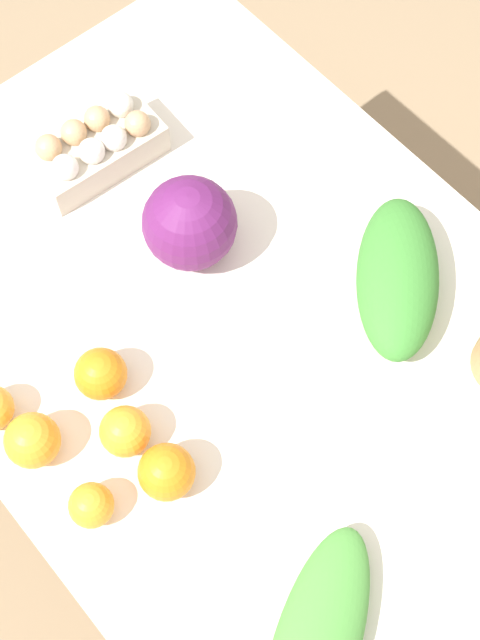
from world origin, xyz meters
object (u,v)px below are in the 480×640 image
at_px(orange_0, 91,505).
at_px(egg_carton, 96,146).
at_px(orange_1, 167,472).
at_px(orange_4, 101,374).
at_px(orange_2, 32,440).
at_px(greens_bunch_scallion, 398,277).
at_px(orange_3, 125,431).
at_px(cabbage_purple, 190,223).

bearing_deg(orange_0, egg_carton, -37.58).
relative_size(orange_1, orange_4, 1.04).
xyz_separation_m(orange_0, orange_2, (0.13, 0.01, 0.01)).
distance_m(greens_bunch_scallion, orange_1, 0.46).
height_order(greens_bunch_scallion, orange_3, greens_bunch_scallion).
distance_m(egg_carton, orange_3, 0.50).
bearing_deg(orange_2, orange_3, -124.53).
bearing_deg(egg_carton, orange_4, -122.87).
relative_size(egg_carton, orange_2, 2.81).
xyz_separation_m(cabbage_purple, orange_3, (-0.19, 0.28, -0.04)).
xyz_separation_m(orange_0, orange_1, (-0.03, -0.11, 0.01)).
xyz_separation_m(egg_carton, orange_4, (-0.33, 0.24, -0.00)).
xyz_separation_m(cabbage_purple, orange_2, (-0.12, 0.39, -0.03)).
bearing_deg(greens_bunch_scallion, egg_carton, 21.80).
height_order(egg_carton, orange_3, egg_carton).
bearing_deg(greens_bunch_scallion, orange_3, 80.20).
distance_m(orange_0, orange_1, 0.11).
relative_size(greens_bunch_scallion, orange_0, 4.38).
distance_m(orange_0, orange_2, 0.13).
relative_size(orange_2, orange_3, 1.08).
relative_size(greens_bunch_scallion, orange_4, 3.57).
height_order(cabbage_purple, orange_1, cabbage_purple).
bearing_deg(greens_bunch_scallion, orange_4, 68.48).
bearing_deg(egg_carton, greens_bunch_scallion, -65.17).
height_order(orange_0, orange_3, orange_3).
relative_size(cabbage_purple, greens_bunch_scallion, 0.53).
xyz_separation_m(greens_bunch_scallion, orange_1, (-0.01, 0.46, -0.01)).
height_order(egg_carton, orange_0, egg_carton).
xyz_separation_m(egg_carton, orange_0, (-0.48, 0.37, -0.01)).
bearing_deg(orange_1, orange_3, 4.73).
bearing_deg(cabbage_purple, egg_carton, 2.87).
height_order(orange_0, orange_4, orange_4).
distance_m(cabbage_purple, orange_3, 0.34).
bearing_deg(egg_carton, orange_3, -119.09).
bearing_deg(orange_4, greens_bunch_scallion, -111.52).
relative_size(orange_0, orange_4, 0.81).
height_order(egg_carton, greens_bunch_scallion, greens_bunch_scallion).
xyz_separation_m(greens_bunch_scallion, orange_0, (0.03, 0.57, -0.02)).
height_order(egg_carton, orange_2, egg_carton).
distance_m(orange_0, orange_3, 0.11).
xyz_separation_m(orange_2, orange_3, (-0.07, -0.11, -0.00)).
bearing_deg(orange_4, orange_3, 164.05).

